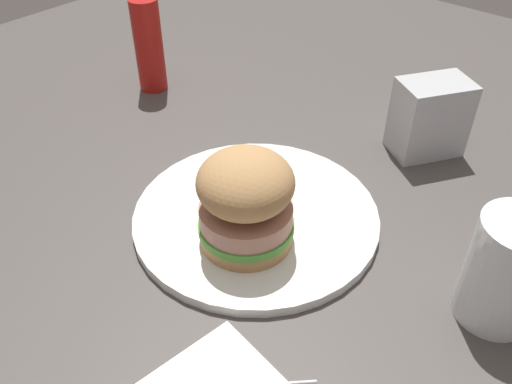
{
  "coord_description": "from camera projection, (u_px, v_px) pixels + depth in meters",
  "views": [
    {
      "loc": [
        -0.28,
        0.36,
        0.42
      ],
      "look_at": [
        0.03,
        0.01,
        0.04
      ],
      "focal_mm": 37.64,
      "sensor_mm": 36.0,
      "label": 1
    }
  ],
  "objects": [
    {
      "name": "plate",
      "position": [
        256.0,
        216.0,
        0.62
      ],
      "size": [
        0.28,
        0.28,
        0.01
      ],
      "primitive_type": "cylinder",
      "color": "white",
      "rests_on": "ground_plane"
    },
    {
      "name": "ketchup_bottle",
      "position": [
        149.0,
        45.0,
        0.83
      ],
      "size": [
        0.04,
        0.04,
        0.14
      ],
      "primitive_type": "cylinder",
      "color": "#B21914",
      "rests_on": "ground_plane"
    },
    {
      "name": "sandwich",
      "position": [
        246.0,
        200.0,
        0.55
      ],
      "size": [
        0.1,
        0.1,
        0.11
      ],
      "color": "tan",
      "rests_on": "plate"
    },
    {
      "name": "drink_glass",
      "position": [
        505.0,
        275.0,
        0.49
      ],
      "size": [
        0.07,
        0.07,
        0.11
      ],
      "color": "silver",
      "rests_on": "ground_plane"
    },
    {
      "name": "fries_pile",
      "position": [
        237.0,
        184.0,
        0.65
      ],
      "size": [
        0.1,
        0.1,
        0.01
      ],
      "color": "gold",
      "rests_on": "plate"
    },
    {
      "name": "ground_plane",
      "position": [
        279.0,
        227.0,
        0.61
      ],
      "size": [
        1.6,
        1.6,
        0.0
      ],
      "primitive_type": "plane",
      "color": "#47423F"
    },
    {
      "name": "napkin_dispenser",
      "position": [
        430.0,
        118.0,
        0.7
      ],
      "size": [
        0.1,
        0.11,
        0.1
      ],
      "primitive_type": "cube",
      "rotation": [
        0.0,
        0.0,
        4.14
      ],
      "color": "#B7BABF",
      "rests_on": "ground_plane"
    }
  ]
}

